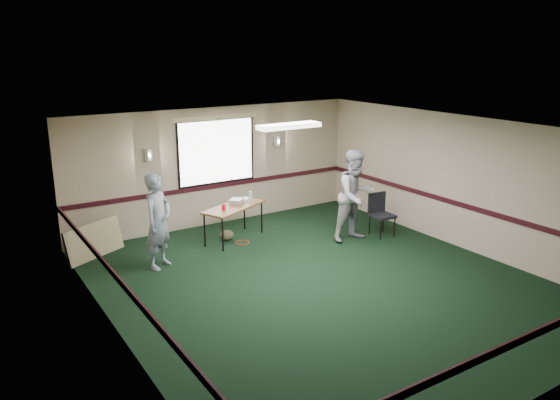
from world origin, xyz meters
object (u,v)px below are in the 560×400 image
projector (236,201)px  person_left (158,221)px  folding_table (234,209)px  conference_chair (380,211)px  person_right (355,196)px

projector → person_left: 2.15m
folding_table → person_left: size_ratio=0.89×
projector → person_left: size_ratio=0.17×
conference_chair → person_left: person_left is taller
projector → person_right: (2.01, -1.53, 0.18)m
projector → conference_chair: 3.14m
projector → conference_chair: size_ratio=0.32×
folding_table → person_left: person_left is taller
folding_table → conference_chair: conference_chair is taller
folding_table → person_right: bearing=-57.1°
person_right → conference_chair: bearing=-2.6°
conference_chair → person_left: (-4.72, 0.84, 0.35)m
conference_chair → person_left: bearing=173.9°
person_left → projector: bearing=-15.5°
conference_chair → folding_table: bearing=157.4°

